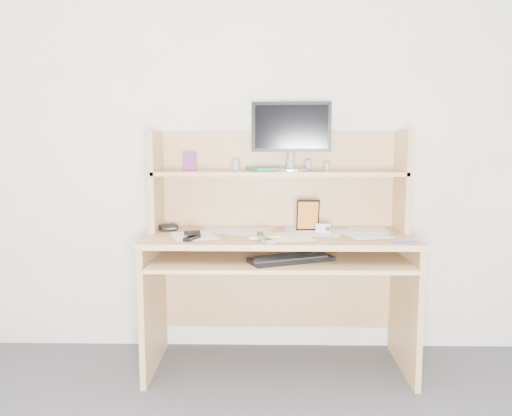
{
  "coord_description": "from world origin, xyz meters",
  "views": [
    {
      "loc": [
        -0.08,
        -1.15,
        1.22
      ],
      "look_at": [
        -0.12,
        1.43,
        0.9
      ],
      "focal_mm": 35.0,
      "sensor_mm": 36.0,
      "label": 1
    }
  ],
  "objects_px": {
    "keyboard": "(291,259)",
    "game_case": "(308,215)",
    "desk": "(279,242)",
    "monitor": "(291,134)",
    "tv_remote": "(260,236)"
  },
  "relations": [
    {
      "from": "tv_remote",
      "to": "monitor",
      "type": "relative_size",
      "value": 0.36
    },
    {
      "from": "keyboard",
      "to": "monitor",
      "type": "distance_m",
      "value": 0.73
    },
    {
      "from": "desk",
      "to": "game_case",
      "type": "bearing_deg",
      "value": -2.65
    },
    {
      "from": "tv_remote",
      "to": "game_case",
      "type": "relative_size",
      "value": 0.91
    },
    {
      "from": "tv_remote",
      "to": "game_case",
      "type": "height_order",
      "value": "game_case"
    },
    {
      "from": "keyboard",
      "to": "game_case",
      "type": "bearing_deg",
      "value": 46.16
    },
    {
      "from": "keyboard",
      "to": "tv_remote",
      "type": "height_order",
      "value": "tv_remote"
    },
    {
      "from": "keyboard",
      "to": "desk",
      "type": "bearing_deg",
      "value": 77.07
    },
    {
      "from": "desk",
      "to": "monitor",
      "type": "height_order",
      "value": "monitor"
    },
    {
      "from": "tv_remote",
      "to": "monitor",
      "type": "bearing_deg",
      "value": 85.35
    },
    {
      "from": "keyboard",
      "to": "monitor",
      "type": "relative_size",
      "value": 1.01
    },
    {
      "from": "game_case",
      "to": "monitor",
      "type": "xyz_separation_m",
      "value": [
        -0.09,
        0.1,
        0.44
      ]
    },
    {
      "from": "desk",
      "to": "monitor",
      "type": "distance_m",
      "value": 0.6
    },
    {
      "from": "desk",
      "to": "game_case",
      "type": "distance_m",
      "value": 0.22
    },
    {
      "from": "desk",
      "to": "monitor",
      "type": "xyz_separation_m",
      "value": [
        0.07,
        0.09,
        0.59
      ]
    }
  ]
}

